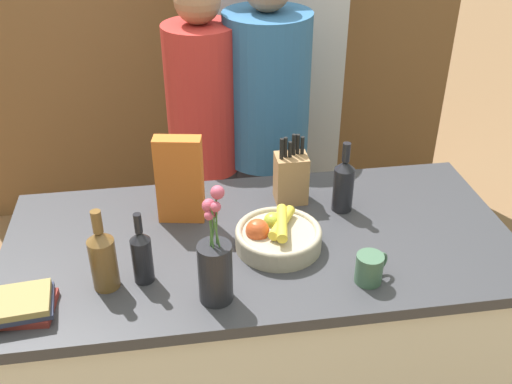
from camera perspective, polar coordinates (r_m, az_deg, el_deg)
kitchen_island at (r=2.30m, az=0.39°, el=-13.52°), size 1.70×0.81×0.90m
refrigerator at (r=3.23m, az=0.51°, el=12.09°), size 0.73×0.62×2.01m
fruit_bowl at (r=1.95m, az=2.03°, el=-4.14°), size 0.28×0.28×0.11m
knife_block at (r=2.16m, az=3.35°, el=1.45°), size 0.11×0.10×0.26m
flower_vase at (r=1.71m, az=-3.91°, el=-7.10°), size 0.10×0.10×0.38m
cereal_box at (r=2.04m, az=-7.28°, el=1.16°), size 0.17×0.09×0.31m
coffee_mug at (r=1.84m, az=10.79°, el=-7.13°), size 0.11×0.09×0.09m
book_stack at (r=1.83m, az=-21.42°, el=-10.01°), size 0.19×0.17×0.06m
bottle_oil at (r=2.12m, az=8.34°, el=0.77°), size 0.07×0.07×0.26m
bottle_vinegar at (r=1.81m, az=-14.38°, el=-6.07°), size 0.08×0.08×0.27m
bottle_wine at (r=1.81m, az=-10.82°, el=-5.90°), size 0.06×0.06×0.24m
person_at_sink at (r=2.66m, az=-4.94°, el=5.03°), size 0.31×0.31×1.59m
person_in_blue at (r=2.69m, az=0.99°, el=5.75°), size 0.37×0.37×1.63m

